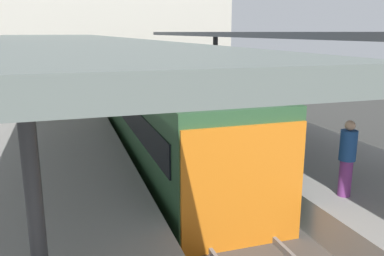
% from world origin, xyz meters
% --- Properties ---
extents(ground_plane, '(80.00, 80.00, 0.00)m').
position_xyz_m(ground_plane, '(0.00, 0.00, 0.00)').
color(ground_plane, '#383835').
extents(platform_left, '(4.40, 28.00, 1.00)m').
position_xyz_m(platform_left, '(-3.80, 0.00, 0.50)').
color(platform_left, gray).
rests_on(platform_left, ground_plane).
extents(platform_right, '(4.40, 28.00, 1.00)m').
position_xyz_m(platform_right, '(3.80, 0.00, 0.50)').
color(platform_right, gray).
rests_on(platform_right, ground_plane).
extents(track_ballast, '(3.20, 28.00, 0.20)m').
position_xyz_m(track_ballast, '(0.00, 0.00, 0.10)').
color(track_ballast, '#4C4742').
rests_on(track_ballast, ground_plane).
extents(rail_near_side, '(0.08, 28.00, 0.14)m').
position_xyz_m(rail_near_side, '(-0.72, 0.00, 0.27)').
color(rail_near_side, slate).
rests_on(rail_near_side, track_ballast).
extents(rail_far_side, '(0.08, 28.00, 0.14)m').
position_xyz_m(rail_far_side, '(0.72, 0.00, 0.27)').
color(rail_far_side, slate).
rests_on(rail_far_side, track_ballast).
extents(commuter_train, '(2.78, 13.83, 3.10)m').
position_xyz_m(commuter_train, '(0.00, 3.13, 1.73)').
color(commuter_train, '#2D5633').
rests_on(commuter_train, track_ballast).
extents(canopy_left, '(4.18, 21.00, 3.41)m').
position_xyz_m(canopy_left, '(-3.80, 1.40, 4.29)').
color(canopy_left, '#333335').
rests_on(canopy_left, platform_left).
extents(canopy_right, '(4.18, 21.00, 3.55)m').
position_xyz_m(canopy_right, '(3.80, 1.40, 4.42)').
color(canopy_right, '#333335').
rests_on(canopy_right, platform_right).
extents(platform_bench, '(1.40, 0.41, 0.86)m').
position_xyz_m(platform_bench, '(3.74, 1.66, 1.46)').
color(platform_bench, black).
rests_on(platform_bench, platform_right).
extents(passenger_near_bench, '(0.36, 0.36, 1.71)m').
position_xyz_m(passenger_near_bench, '(2.49, -3.67, 1.89)').
color(passenger_near_bench, '#7A337A').
rests_on(passenger_near_bench, platform_right).
extents(passenger_mid_platform, '(0.36, 0.36, 1.75)m').
position_xyz_m(passenger_mid_platform, '(3.03, 4.88, 1.91)').
color(passenger_mid_platform, '#7A337A').
rests_on(passenger_mid_platform, platform_right).
extents(station_building_backdrop, '(18.00, 6.00, 11.00)m').
position_xyz_m(station_building_backdrop, '(-0.35, 20.00, 5.50)').
color(station_building_backdrop, beige).
rests_on(station_building_backdrop, ground_plane).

